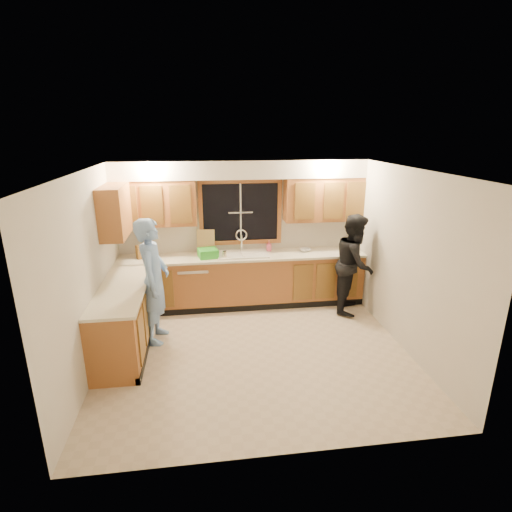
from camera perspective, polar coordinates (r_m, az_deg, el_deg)
The scene contains 26 objects.
floor at distance 5.77m, azimuth -0.11°, elevation -13.39°, with size 4.20×4.20×0.00m, color beige.
ceiling at distance 4.97m, azimuth -0.13°, elevation 12.14°, with size 4.20×4.20×0.00m, color white.
wall_back at distance 7.05m, azimuth -2.19°, elevation 3.46°, with size 4.20×4.20×0.00m, color beige.
wall_left at distance 5.39m, azimuth -22.84°, elevation -2.47°, with size 3.80×3.80×0.00m, color beige.
wall_right at distance 5.89m, azimuth 20.59°, elevation -0.58°, with size 3.80×3.80×0.00m, color beige.
base_cabinets_back at distance 7.01m, azimuth -1.87°, elevation -3.56°, with size 4.20×0.60×0.88m, color #A76330.
base_cabinets_left at distance 5.94m, azimuth -18.26°, elevation -8.58°, with size 0.60×1.90×0.88m, color #A76330.
countertop_back at distance 6.84m, azimuth -1.89°, elevation -0.02°, with size 4.20×0.63×0.04m, color #EAE2C5.
countertop_left at distance 5.76m, azimuth -18.55°, elevation -4.46°, with size 0.63×1.90×0.04m, color #EAE2C5.
upper_cabinets_left at distance 6.78m, azimuth -14.28°, elevation 7.33°, with size 1.35×0.33×0.75m, color #A76330.
upper_cabinets_right at distance 7.05m, azimuth 9.61°, elevation 8.01°, with size 1.35×0.33×0.75m, color #A76330.
upper_cabinets_return at distance 6.26m, azimuth -19.51°, elevation 6.04°, with size 0.33×0.90×0.75m, color #A76330.
soffit at distance 6.69m, azimuth -2.15°, elevation 12.27°, with size 4.20×0.35×0.30m, color white.
window_frame at distance 6.96m, azimuth -2.22°, elevation 6.24°, with size 1.44×0.03×1.14m.
sink at distance 6.87m, azimuth -1.91°, elevation -0.25°, with size 0.86×0.52×0.57m.
dishwasher at distance 6.98m, azimuth -8.83°, elevation -4.13°, with size 0.60×0.56×0.82m, color white.
stove at distance 5.44m, azimuth -19.30°, elevation -11.11°, with size 0.58×0.75×0.90m, color white.
man at distance 5.87m, azimuth -14.42°, elevation -3.51°, with size 0.67×0.44×1.83m, color #7AA5E7.
woman at distance 6.86m, azimuth 13.89°, elevation -1.06°, with size 0.81×0.63×1.67m, color black.
knife_block at distance 6.89m, azimuth -16.19°, elevation 0.57°, with size 0.12×0.10×0.23m, color brown.
cutting_board at distance 6.97m, azimuth -7.19°, elevation 2.10°, with size 0.31×0.02×0.41m, color tan.
dish_crate at distance 6.75m, azimuth -6.88°, elevation 0.42°, with size 0.31×0.29×0.14m, color green.
soap_bottle at distance 7.05m, azimuth 1.86°, elevation 1.48°, with size 0.08×0.09×0.19m, color #E25678.
bowl at distance 7.10m, azimuth 7.01°, elevation 0.88°, with size 0.20×0.20×0.05m, color silver.
can_left at distance 6.65m, azimuth -4.50°, elevation 0.17°, with size 0.07×0.07×0.13m, color beige.
can_right at distance 6.64m, azimuth -4.44°, elevation 0.05°, with size 0.06×0.06×0.11m, color beige.
Camera 1 is at (-0.66, -4.90, 2.98)m, focal length 28.00 mm.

